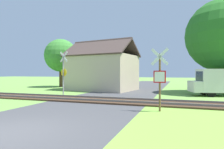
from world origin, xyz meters
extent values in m
plane|color=#6B9942|center=(0.00, 0.00, 0.00)|extent=(160.00, 160.00, 0.00)
cube|color=#424244|center=(0.00, 2.00, 0.00)|extent=(6.53, 80.00, 0.01)
cube|color=#422D1E|center=(0.00, 7.60, 0.05)|extent=(60.00, 2.60, 0.10)
cube|color=slate|center=(0.00, 8.32, 0.16)|extent=(60.00, 0.08, 0.12)
cube|color=slate|center=(0.00, 6.88, 0.16)|extent=(60.00, 0.08, 0.12)
cylinder|color=brown|center=(4.18, 5.13, 1.44)|extent=(0.10, 0.10, 2.87)
cube|color=red|center=(4.17, 5.07, 1.73)|extent=(0.60, 0.08, 0.60)
cube|color=white|center=(4.17, 5.05, 1.73)|extent=(0.49, 0.05, 0.49)
cube|color=white|center=(4.17, 5.07, 2.72)|extent=(0.88, 0.10, 0.88)
cube|color=white|center=(4.17, 5.07, 2.72)|extent=(0.88, 0.10, 0.88)
cylinder|color=#9E9EA5|center=(-3.92, 9.19, 1.74)|extent=(0.09, 0.09, 3.48)
cube|color=white|center=(-3.90, 9.25, 3.23)|extent=(0.85, 0.27, 0.88)
cube|color=white|center=(-3.90, 9.25, 3.23)|extent=(0.85, 0.27, 0.88)
cylinder|color=yellow|center=(-3.90, 9.25, 1.96)|extent=(0.62, 0.20, 0.64)
cube|color=#C6B293|center=(-3.15, 15.84, 1.92)|extent=(7.71, 6.13, 3.83)
cube|color=#473833|center=(-3.35, 14.59, 4.66)|extent=(7.70, 4.02, 1.96)
cube|color=#473833|center=(-2.94, 17.09, 4.66)|extent=(7.70, 4.02, 1.96)
cube|color=brown|center=(-1.25, 15.53, 4.67)|extent=(0.57, 0.57, 1.10)
cylinder|color=#513823|center=(8.96, 16.02, 1.43)|extent=(0.44, 0.44, 2.87)
sphere|color=#286B23|center=(8.96, 16.02, 5.41)|extent=(6.79, 6.79, 6.79)
cylinder|color=#513823|center=(-10.28, 18.64, 1.31)|extent=(0.47, 0.47, 2.63)
sphere|color=#3D8433|center=(-10.28, 18.64, 4.30)|extent=(4.47, 4.47, 4.47)
cube|color=silver|center=(6.34, 12.97, 0.79)|extent=(1.13, 1.92, 0.90)
cube|color=#19232D|center=(6.69, 13.06, 1.62)|extent=(0.44, 1.57, 0.85)
cube|color=navy|center=(8.47, 14.51, 0.96)|extent=(3.66, 0.96, 0.16)
cylinder|color=black|center=(7.13, 13.98, 0.34)|extent=(0.70, 0.35, 0.68)
cylinder|color=black|center=(7.52, 12.47, 0.34)|extent=(0.70, 0.35, 0.68)
camera|label=1|loc=(5.09, -5.01, 1.92)|focal=32.00mm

